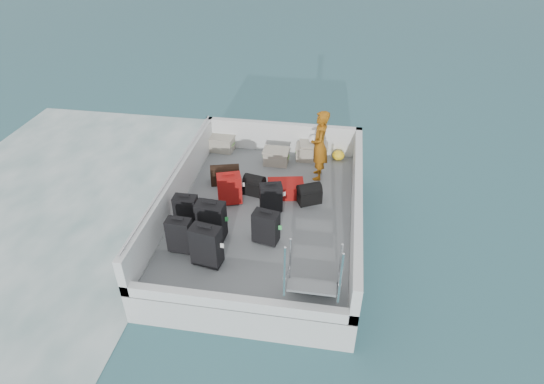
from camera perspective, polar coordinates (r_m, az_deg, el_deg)
The scene contains 23 objects.
ground at distance 9.16m, azimuth -0.93°, elevation -5.48°, with size 160.00×160.00×0.00m, color #153C4C.
wake_foam at distance 10.92m, azimuth -26.62°, elevation -2.32°, with size 10.00×10.00×0.00m, color white.
ferry_hull at distance 8.97m, azimuth -0.95°, elevation -4.01°, with size 3.60×5.00×0.60m, color silver.
deck at distance 8.78m, azimuth -0.97°, elevation -2.43°, with size 3.30×4.70×0.02m, color slate.
deck_fittings at distance 8.26m, azimuth 0.99°, elevation -1.86°, with size 3.60×5.00×0.90m.
suitcase_0 at distance 7.86m, azimuth -11.50°, elevation -5.35°, with size 0.41×0.23×0.64m, color black.
suitcase_1 at distance 8.39m, azimuth -10.71°, elevation -2.38°, with size 0.42×0.24×0.63m, color black.
suitcase_3 at distance 7.50m, azimuth -8.23°, elevation -6.74°, with size 0.48×0.28×0.74m, color black.
suitcase_4 at distance 8.01m, azimuth -7.64°, elevation -3.62°, with size 0.49×0.29×0.73m, color black.
suitcase_5 at distance 8.86m, azimuth -5.36°, elevation 0.36°, with size 0.46×0.27×0.63m, color #9F170C.
suitcase_6 at distance 7.88m, azimuth -0.77°, elevation -4.48°, with size 0.44×0.26×0.61m, color black.
suitcase_7 at distance 8.62m, azimuth -0.13°, elevation -0.75°, with size 0.42×0.24×0.59m, color black.
suitcase_8 at distance 9.15m, azimuth 1.74°, elevation 0.42°, with size 0.47×0.72×0.28m, color #9F170C.
duffel_0 at distance 9.57m, azimuth -5.89°, elevation 2.03°, with size 0.60×0.30×0.32m, color black, non-canonical shape.
duffel_1 at distance 9.19m, azimuth -2.23°, elevation 0.72°, with size 0.41×0.30×0.32m, color black, non-canonical shape.
duffel_2 at distance 8.96m, azimuth 4.67°, elevation -0.38°, with size 0.45×0.30×0.32m, color black, non-canonical shape.
crate_0 at distance 10.78m, azimuth -6.30°, elevation 5.99°, with size 0.53×0.37×0.32m, color #B0AB9A.
crate_1 at distance 10.18m, azimuth 0.51°, elevation 4.39°, with size 0.53×0.37×0.32m, color #B0AB9A.
crate_2 at distance 10.45m, azimuth 5.19°, elevation 5.18°, with size 0.58×0.40×0.35m, color #B0AB9A.
crate_3 at distance 10.37m, azimuth 4.58°, elevation 4.87°, with size 0.52×0.36×0.31m, color #B0AB9A.
yellow_bag at distance 10.47m, azimuth 8.32°, elevation 4.59°, with size 0.28×0.26×0.22m, color yellow.
white_bag at distance 10.32m, azimuth 5.27°, elevation 6.46°, with size 0.24×0.24×0.18m, color white.
passenger at distance 9.45m, azimuth 5.99°, elevation 5.81°, with size 0.56×0.36×1.52m, color orange.
Camera 1 is at (1.27, -6.91, 5.88)m, focal length 30.00 mm.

